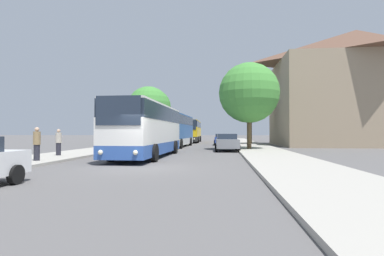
{
  "coord_description": "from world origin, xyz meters",
  "views": [
    {
      "loc": [
        3.6,
        -13.45,
        1.64
      ],
      "look_at": [
        0.84,
        14.51,
        2.04
      ],
      "focal_mm": 28.0,
      "sensor_mm": 36.0,
      "label": 1
    }
  ],
  "objects_px": {
    "bus_middle": "(175,130)",
    "parked_car_right_near": "(227,142)",
    "tree_left_far": "(154,106)",
    "pedestrian_waiting_near": "(37,144)",
    "pedestrian_walking_back": "(59,142)",
    "tree_left_near": "(149,108)",
    "bus_front": "(148,129)",
    "tree_right_near": "(249,93)",
    "tree_right_mid": "(250,107)",
    "parked_car_right_far": "(222,139)",
    "bus_rear": "(191,131)"
  },
  "relations": [
    {
      "from": "pedestrian_waiting_near",
      "to": "tree_right_near",
      "type": "xyz_separation_m",
      "value": [
        12.19,
        12.72,
        4.19
      ]
    },
    {
      "from": "pedestrian_waiting_near",
      "to": "tree_left_far",
      "type": "distance_m",
      "value": 32.85
    },
    {
      "from": "pedestrian_waiting_near",
      "to": "bus_rear",
      "type": "bearing_deg",
      "value": 26.5
    },
    {
      "from": "parked_car_right_far",
      "to": "tree_right_mid",
      "type": "relative_size",
      "value": 0.59
    },
    {
      "from": "bus_front",
      "to": "parked_car_right_far",
      "type": "relative_size",
      "value": 2.67
    },
    {
      "from": "bus_rear",
      "to": "pedestrian_walking_back",
      "type": "relative_size",
      "value": 6.92
    },
    {
      "from": "parked_car_right_far",
      "to": "tree_left_near",
      "type": "bearing_deg",
      "value": -23.9
    },
    {
      "from": "parked_car_right_far",
      "to": "tree_left_near",
      "type": "xyz_separation_m",
      "value": [
        -10.77,
        4.42,
        4.46
      ]
    },
    {
      "from": "bus_middle",
      "to": "tree_left_near",
      "type": "distance_m",
      "value": 11.81
    },
    {
      "from": "bus_rear",
      "to": "parked_car_right_near",
      "type": "bearing_deg",
      "value": -77.54
    },
    {
      "from": "bus_middle",
      "to": "bus_rear",
      "type": "bearing_deg",
      "value": 90.98
    },
    {
      "from": "parked_car_right_far",
      "to": "bus_rear",
      "type": "bearing_deg",
      "value": -65.12
    },
    {
      "from": "parked_car_right_near",
      "to": "tree_right_near",
      "type": "distance_m",
      "value": 5.02
    },
    {
      "from": "bus_middle",
      "to": "parked_car_right_near",
      "type": "bearing_deg",
      "value": -47.8
    },
    {
      "from": "bus_front",
      "to": "tree_right_near",
      "type": "height_order",
      "value": "tree_right_near"
    },
    {
      "from": "parked_car_right_near",
      "to": "tree_left_near",
      "type": "relative_size",
      "value": 0.58
    },
    {
      "from": "parked_car_right_near",
      "to": "pedestrian_walking_back",
      "type": "distance_m",
      "value": 13.57
    },
    {
      "from": "bus_rear",
      "to": "tree_right_near",
      "type": "distance_m",
      "value": 22.68
    },
    {
      "from": "tree_left_near",
      "to": "tree_left_far",
      "type": "height_order",
      "value": "tree_left_far"
    },
    {
      "from": "tree_left_far",
      "to": "pedestrian_waiting_near",
      "type": "bearing_deg",
      "value": -87.97
    },
    {
      "from": "bus_middle",
      "to": "parked_car_right_near",
      "type": "height_order",
      "value": "bus_middle"
    },
    {
      "from": "bus_front",
      "to": "parked_car_right_near",
      "type": "distance_m",
      "value": 8.8
    },
    {
      "from": "bus_rear",
      "to": "pedestrian_walking_back",
      "type": "height_order",
      "value": "bus_rear"
    },
    {
      "from": "pedestrian_walking_back",
      "to": "tree_left_near",
      "type": "distance_m",
      "value": 25.02
    },
    {
      "from": "tree_right_near",
      "to": "tree_left_far",
      "type": "bearing_deg",
      "value": 124.02
    },
    {
      "from": "bus_middle",
      "to": "tree_left_far",
      "type": "relative_size",
      "value": 1.43
    },
    {
      "from": "bus_middle",
      "to": "tree_left_far",
      "type": "bearing_deg",
      "value": 113.52
    },
    {
      "from": "bus_middle",
      "to": "pedestrian_walking_back",
      "type": "bearing_deg",
      "value": -107.72
    },
    {
      "from": "bus_front",
      "to": "tree_right_mid",
      "type": "bearing_deg",
      "value": 67.68
    },
    {
      "from": "pedestrian_waiting_near",
      "to": "tree_right_mid",
      "type": "xyz_separation_m",
      "value": [
        13.41,
        24.51,
        3.95
      ]
    },
    {
      "from": "bus_middle",
      "to": "tree_left_far",
      "type": "height_order",
      "value": "tree_left_far"
    },
    {
      "from": "pedestrian_walking_back",
      "to": "tree_left_far",
      "type": "distance_m",
      "value": 29.37
    },
    {
      "from": "bus_front",
      "to": "pedestrian_waiting_near",
      "type": "height_order",
      "value": "bus_front"
    },
    {
      "from": "tree_right_mid",
      "to": "bus_rear",
      "type": "bearing_deg",
      "value": 132.78
    },
    {
      "from": "pedestrian_walking_back",
      "to": "bus_middle",
      "type": "bearing_deg",
      "value": -1.67
    },
    {
      "from": "bus_front",
      "to": "bus_middle",
      "type": "distance_m",
      "value": 13.61
    },
    {
      "from": "tree_left_far",
      "to": "tree_right_mid",
      "type": "relative_size",
      "value": 1.2
    },
    {
      "from": "parked_car_right_near",
      "to": "tree_left_far",
      "type": "relative_size",
      "value": 0.57
    },
    {
      "from": "bus_front",
      "to": "tree_right_near",
      "type": "distance_m",
      "value": 11.47
    },
    {
      "from": "pedestrian_waiting_near",
      "to": "pedestrian_walking_back",
      "type": "relative_size",
      "value": 1.04
    },
    {
      "from": "bus_rear",
      "to": "pedestrian_walking_back",
      "type": "bearing_deg",
      "value": -101.47
    },
    {
      "from": "parked_car_right_near",
      "to": "pedestrian_waiting_near",
      "type": "distance_m",
      "value": 15.36
    },
    {
      "from": "bus_middle",
      "to": "tree_right_near",
      "type": "bearing_deg",
      "value": -33.61
    },
    {
      "from": "parked_car_right_far",
      "to": "parked_car_right_near",
      "type": "bearing_deg",
      "value": 90.12
    },
    {
      "from": "tree_right_mid",
      "to": "parked_car_right_near",
      "type": "bearing_deg",
      "value": -104.12
    },
    {
      "from": "parked_car_right_far",
      "to": "pedestrian_waiting_near",
      "type": "height_order",
      "value": "pedestrian_waiting_near"
    },
    {
      "from": "parked_car_right_near",
      "to": "parked_car_right_far",
      "type": "distance_m",
      "value": 12.23
    },
    {
      "from": "pedestrian_walking_back",
      "to": "tree_right_mid",
      "type": "xyz_separation_m",
      "value": [
        14.21,
        21.0,
        3.99
      ]
    },
    {
      "from": "bus_front",
      "to": "tree_left_far",
      "type": "height_order",
      "value": "tree_left_far"
    },
    {
      "from": "parked_car_right_near",
      "to": "bus_rear",
      "type": "bearing_deg",
      "value": -78.29
    }
  ]
}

